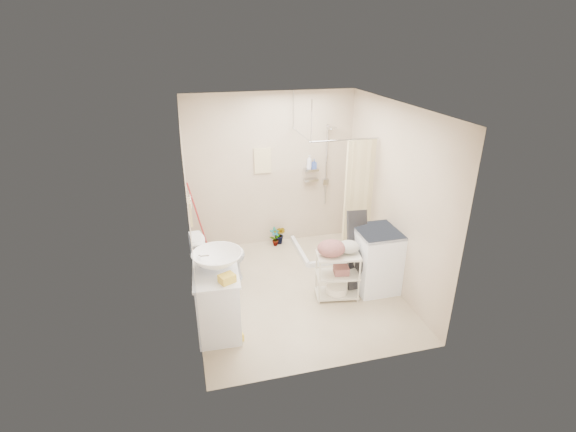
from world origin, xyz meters
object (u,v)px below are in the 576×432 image
Objects in this scene: toilet at (219,257)px; laundry_rack at (338,271)px; vanity at (218,298)px; washing_machine at (377,259)px.

toilet is 1.76m from laundry_rack.
vanity is 2.33m from washing_machine.
toilet is (0.12, 1.08, -0.02)m from vanity.
vanity reaches higher than laundry_rack.
washing_machine is 1.13× the size of laundry_rack.
washing_machine reaches higher than toilet.
vanity is at bearing -171.49° from washing_machine.
washing_machine is (2.18, -0.73, 0.06)m from toilet.
washing_machine is at bearing 11.32° from vanity.
laundry_rack is (1.55, -0.83, 0.01)m from toilet.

